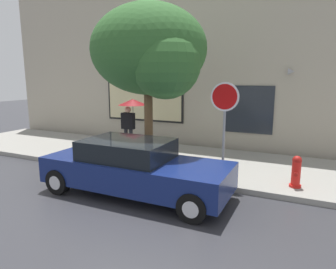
{
  "coord_description": "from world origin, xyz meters",
  "views": [
    {
      "loc": [
        3.92,
        -6.27,
        2.91
      ],
      "look_at": [
        0.13,
        1.8,
        1.2
      ],
      "focal_mm": 32.04,
      "sensor_mm": 36.0,
      "label": 1
    }
  ],
  "objects_px": {
    "fire_hydrant": "(296,172)",
    "stop_sign": "(224,112)",
    "parked_car": "(134,168)",
    "pedestrian_with_umbrella": "(131,109)",
    "street_tree": "(151,53)"
  },
  "relations": [
    {
      "from": "pedestrian_with_umbrella",
      "to": "street_tree",
      "type": "xyz_separation_m",
      "value": [
        1.69,
        -1.55,
        1.86
      ]
    },
    {
      "from": "pedestrian_with_umbrella",
      "to": "stop_sign",
      "type": "xyz_separation_m",
      "value": [
        3.91,
        -1.66,
        0.27
      ]
    },
    {
      "from": "parked_car",
      "to": "fire_hydrant",
      "type": "relative_size",
      "value": 5.75
    },
    {
      "from": "parked_car",
      "to": "stop_sign",
      "type": "distance_m",
      "value": 2.77
    },
    {
      "from": "fire_hydrant",
      "to": "pedestrian_with_umbrella",
      "type": "bearing_deg",
      "value": 166.08
    },
    {
      "from": "parked_car",
      "to": "street_tree",
      "type": "height_order",
      "value": "street_tree"
    },
    {
      "from": "parked_car",
      "to": "pedestrian_with_umbrella",
      "type": "bearing_deg",
      "value": 122.68
    },
    {
      "from": "stop_sign",
      "to": "parked_car",
      "type": "bearing_deg",
      "value": -138.66
    },
    {
      "from": "pedestrian_with_umbrella",
      "to": "street_tree",
      "type": "distance_m",
      "value": 2.95
    },
    {
      "from": "street_tree",
      "to": "stop_sign",
      "type": "height_order",
      "value": "street_tree"
    },
    {
      "from": "fire_hydrant",
      "to": "stop_sign",
      "type": "height_order",
      "value": "stop_sign"
    },
    {
      "from": "street_tree",
      "to": "pedestrian_with_umbrella",
      "type": "bearing_deg",
      "value": 137.4
    },
    {
      "from": "fire_hydrant",
      "to": "pedestrian_with_umbrella",
      "type": "relative_size",
      "value": 0.41
    },
    {
      "from": "pedestrian_with_umbrella",
      "to": "street_tree",
      "type": "height_order",
      "value": "street_tree"
    },
    {
      "from": "pedestrian_with_umbrella",
      "to": "street_tree",
      "type": "relative_size",
      "value": 0.41
    }
  ]
}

